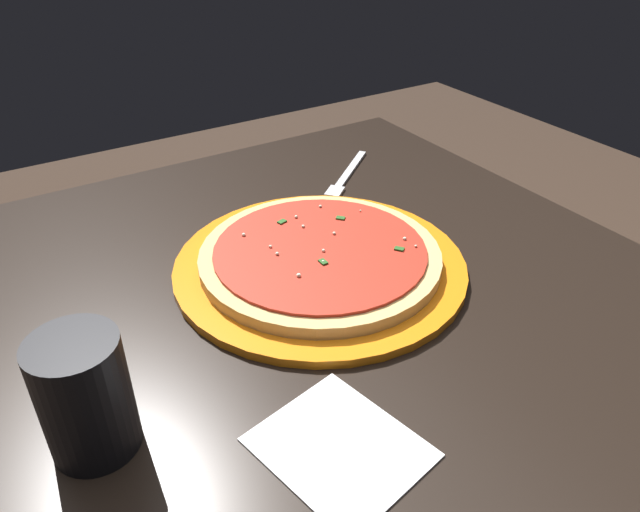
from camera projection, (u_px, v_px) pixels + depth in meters
restaurant_table at (323, 374)px, 0.84m from camera, size 0.84×0.89×0.77m
serving_plate at (320, 265)px, 0.78m from camera, size 0.38×0.38×0.01m
pizza at (320, 255)px, 0.77m from camera, size 0.31×0.31×0.02m
cup_tall_drink at (85, 396)px, 0.51m from camera, size 0.08×0.08×0.12m
napkin_folded_right at (340, 447)px, 0.54m from camera, size 0.15×0.16×0.00m
fork at (346, 176)px, 1.01m from camera, size 0.16×0.13×0.00m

